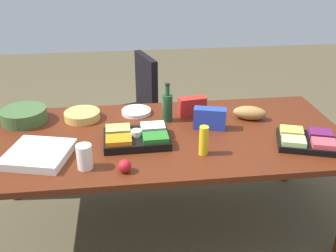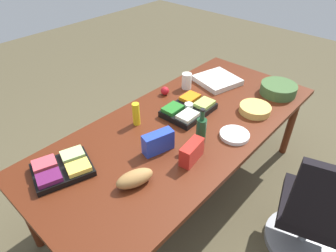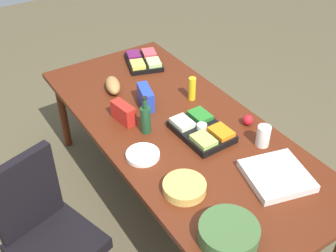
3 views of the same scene
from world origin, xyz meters
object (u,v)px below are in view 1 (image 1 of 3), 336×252
(chip_bag_blue, at_px, (210,118))
(chip_bowl, at_px, (82,115))
(fruit_platter, at_px, (307,140))
(apple_red, at_px, (125,166))
(salad_bowl, at_px, (24,115))
(pizza_box, at_px, (39,154))
(chip_bag_red, at_px, (192,107))
(mayo_jar, at_px, (85,157))
(veggie_tray, at_px, (137,137))
(conference_table, at_px, (161,143))
(paper_plate_stack, at_px, (136,112))
(bread_loaf, at_px, (250,113))
(wine_bottle, at_px, (167,107))
(office_chair, at_px, (131,121))
(mustard_bottle, at_px, (204,141))

(chip_bag_blue, relative_size, chip_bowl, 0.86)
(fruit_platter, distance_m, apple_red, 1.17)
(salad_bowl, bearing_deg, fruit_platter, -17.27)
(salad_bowl, bearing_deg, pizza_box, -70.47)
(apple_red, bearing_deg, fruit_platter, 8.61)
(chip_bag_red, bearing_deg, mayo_jar, -138.78)
(chip_bag_blue, relative_size, veggie_tray, 0.52)
(apple_red, bearing_deg, mayo_jar, 162.71)
(conference_table, height_order, paper_plate_stack, paper_plate_stack)
(mayo_jar, xyz_separation_m, salad_bowl, (-0.48, 0.69, -0.03))
(chip_bag_red, relative_size, bread_loaf, 0.83)
(apple_red, height_order, chip_bag_red, chip_bag_red)
(wine_bottle, height_order, chip_bowl, wine_bottle)
(apple_red, height_order, pizza_box, apple_red)
(salad_bowl, height_order, bread_loaf, bread_loaf)
(wine_bottle, xyz_separation_m, bread_loaf, (0.60, -0.05, -0.06))
(apple_red, distance_m, veggie_tray, 0.35)
(chip_bag_red, distance_m, chip_bowl, 0.81)
(veggie_tray, relative_size, bread_loaf, 1.78)
(mayo_jar, distance_m, veggie_tray, 0.41)
(paper_plate_stack, height_order, wine_bottle, wine_bottle)
(conference_table, relative_size, office_chair, 2.51)
(wine_bottle, xyz_separation_m, mayo_jar, (-0.55, -0.58, -0.04))
(pizza_box, bearing_deg, bread_loaf, 29.51)
(mustard_bottle, distance_m, veggie_tray, 0.45)
(office_chair, bearing_deg, veggie_tray, -89.67)
(paper_plate_stack, distance_m, salad_bowl, 0.81)
(office_chair, distance_m, apple_red, 1.55)
(wine_bottle, relative_size, mayo_jar, 1.92)
(mustard_bottle, relative_size, bread_loaf, 0.78)
(apple_red, relative_size, mustard_bottle, 0.41)
(conference_table, distance_m, chip_bag_blue, 0.38)
(apple_red, xyz_separation_m, veggie_tray, (0.08, 0.34, -0.00))
(chip_bowl, bearing_deg, veggie_tray, -47.05)
(office_chair, relative_size, chip_bowl, 3.86)
(fruit_platter, bearing_deg, bread_loaf, 119.87)
(office_chair, bearing_deg, apple_red, -92.99)
(conference_table, distance_m, pizza_box, 0.79)
(mustard_bottle, bearing_deg, veggie_tray, 153.12)
(chip_bag_red, distance_m, salad_bowl, 1.22)
(mustard_bottle, bearing_deg, chip_bowl, 141.95)
(paper_plate_stack, bearing_deg, veggie_tray, -92.57)
(pizza_box, bearing_deg, office_chair, 79.87)
(fruit_platter, distance_m, salad_bowl, 1.95)
(paper_plate_stack, xyz_separation_m, wine_bottle, (0.22, -0.15, 0.09))
(fruit_platter, height_order, paper_plate_stack, fruit_platter)
(office_chair, height_order, fruit_platter, office_chair)
(pizza_box, bearing_deg, chip_bag_red, 40.55)
(office_chair, relative_size, wine_bottle, 3.49)
(paper_plate_stack, bearing_deg, wine_bottle, -35.02)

